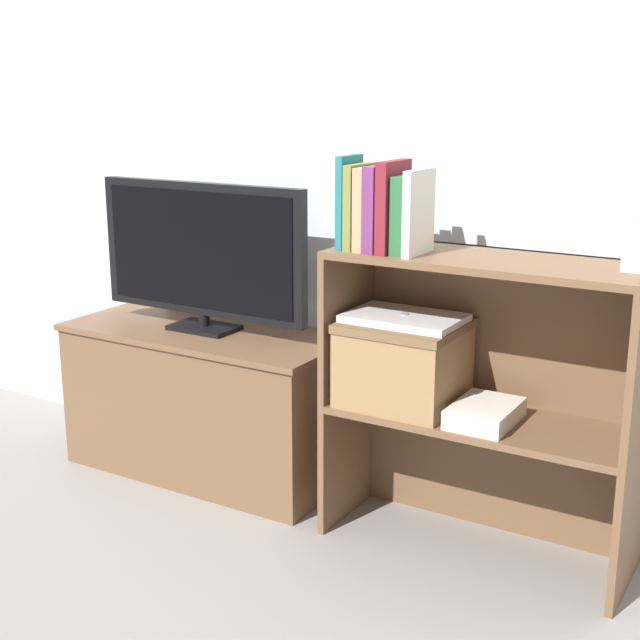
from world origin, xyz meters
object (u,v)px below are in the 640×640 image
(book_olive, at_px, (359,207))
(baby_monitor, at_px, (634,250))
(magazine_stack, at_px, (485,413))
(book_teal, at_px, (349,202))
(book_forest, at_px, (407,215))
(book_ivory, at_px, (419,212))
(book_tan, at_px, (369,209))
(book_plum, at_px, (381,208))
(storage_basket_left, at_px, (404,359))
(book_maroon, at_px, (393,207))
(laptop, at_px, (405,318))
(tv_stand, at_px, (207,401))
(tv, at_px, (202,252))

(book_olive, distance_m, baby_monitor, 0.73)
(magazine_stack, bearing_deg, book_teal, -177.63)
(book_forest, xyz_separation_m, book_ivory, (0.03, 0.00, 0.01))
(book_teal, bearing_deg, book_tan, 0.00)
(baby_monitor, bearing_deg, book_plum, -175.00)
(storage_basket_left, bearing_deg, book_maroon, -117.41)
(book_teal, distance_m, magazine_stack, 0.69)
(book_forest, bearing_deg, magazine_stack, 4.12)
(storage_basket_left, relative_size, laptop, 1.02)
(tv_stand, bearing_deg, book_ivory, -6.83)
(storage_basket_left, bearing_deg, magazine_stack, -5.62)
(tv, relative_size, book_plum, 3.39)
(book_maroon, xyz_separation_m, storage_basket_left, (0.02, 0.04, -0.44))
(book_olive, xyz_separation_m, book_maroon, (0.11, 0.00, 0.01))
(tv_stand, bearing_deg, book_forest, -7.13)
(baby_monitor, bearing_deg, book_ivory, -173.97)
(tv, bearing_deg, baby_monitor, -1.61)
(book_tan, distance_m, baby_monitor, 0.70)
(book_maroon, relative_size, book_ivory, 1.09)
(book_plum, height_order, book_forest, book_plum)
(book_plum, height_order, baby_monitor, book_plum)
(book_teal, height_order, book_forest, book_teal)
(book_teal, height_order, book_olive, book_teal)
(book_forest, xyz_separation_m, baby_monitor, (0.58, 0.06, -0.05))
(tv_stand, distance_m, laptop, 0.86)
(tv_stand, height_order, book_forest, book_forest)
(book_plum, bearing_deg, storage_basket_left, 35.59)
(book_forest, relative_size, baby_monitor, 1.53)
(baby_monitor, height_order, storage_basket_left, baby_monitor)
(baby_monitor, bearing_deg, book_forest, -174.33)
(book_tan, xyz_separation_m, book_ivory, (0.15, 0.00, 0.00))
(book_olive, relative_size, book_forest, 1.11)
(tv, height_order, laptop, tv)
(tv_stand, height_order, tv, tv)
(baby_monitor, bearing_deg, book_tan, -175.26)
(book_olive, relative_size, book_ivory, 1.03)
(book_teal, bearing_deg, baby_monitor, 4.35)
(tv, xyz_separation_m, laptop, (0.76, -0.05, -0.11))
(book_forest, relative_size, book_ivory, 0.92)
(book_olive, bearing_deg, book_plum, 0.00)
(book_plum, relative_size, storage_basket_left, 0.72)
(book_teal, bearing_deg, magazine_stack, 2.37)
(book_teal, bearing_deg, book_ivory, 0.00)
(book_maroon, xyz_separation_m, baby_monitor, (0.62, 0.06, -0.07))
(tv, distance_m, book_olive, 0.67)
(tv_stand, relative_size, book_forest, 4.62)
(book_tan, relative_size, baby_monitor, 1.66)
(book_ivory, bearing_deg, book_forest, 180.00)
(tv, relative_size, laptop, 2.47)
(book_plum, bearing_deg, laptop, 35.59)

